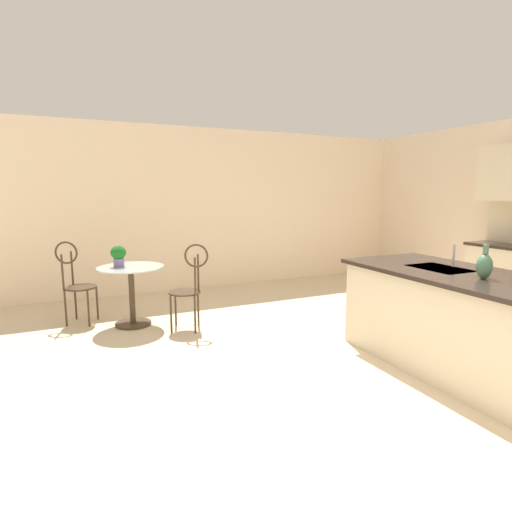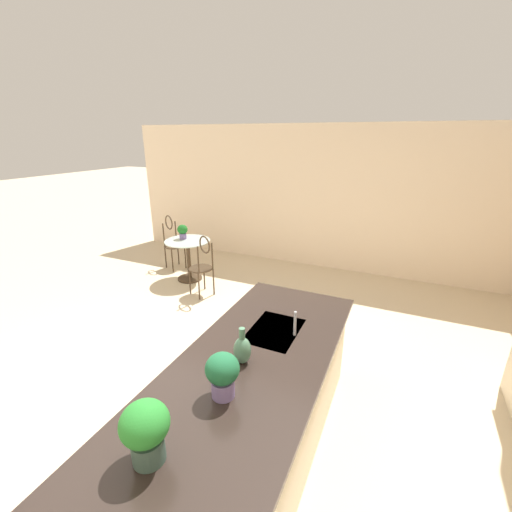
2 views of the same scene
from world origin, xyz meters
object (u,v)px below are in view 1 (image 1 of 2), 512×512
object	(u,v)px
potted_plant_on_table	(118,255)
vase_on_counter	(484,266)
chair_near_window	(189,283)
bistro_table	(132,290)
chair_by_island	(75,279)

from	to	relation	value
potted_plant_on_table	vase_on_counter	xyz separation A→B (m)	(2.90, 2.63, 0.14)
chair_near_window	vase_on_counter	size ratio (longest dim) A/B	3.62
vase_on_counter	potted_plant_on_table	bearing A→B (deg)	-137.78
bistro_table	chair_near_window	xyz separation A→B (m)	(0.46, 0.60, 0.13)
chair_near_window	bistro_table	bearing A→B (deg)	-127.59
bistro_table	vase_on_counter	bearing A→B (deg)	41.34
vase_on_counter	bistro_table	bearing A→B (deg)	-138.66
bistro_table	chair_by_island	xyz separation A→B (m)	(-0.37, -0.62, 0.13)
chair_by_island	vase_on_counter	xyz separation A→B (m)	(3.21, 3.12, 0.46)
potted_plant_on_table	chair_by_island	bearing A→B (deg)	-122.68
chair_near_window	potted_plant_on_table	bearing A→B (deg)	-125.37
bistro_table	vase_on_counter	world-z (taller)	vase_on_counter
bistro_table	chair_near_window	bearing A→B (deg)	52.41
bistro_table	vase_on_counter	size ratio (longest dim) A/B	2.78
bistro_table	vase_on_counter	distance (m)	3.83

